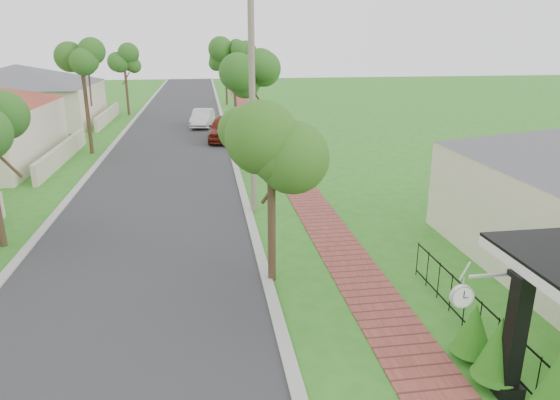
{
  "coord_description": "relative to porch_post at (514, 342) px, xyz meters",
  "views": [
    {
      "loc": [
        -0.86,
        -8.14,
        6.39
      ],
      "look_at": [
        1.41,
        6.86,
        1.5
      ],
      "focal_mm": 32.0,
      "sensor_mm": 36.0,
      "label": 1
    }
  ],
  "objects": [
    {
      "name": "hedge_row",
      "position": [
        -0.1,
        -1.06,
        -0.22
      ],
      "size": [
        0.92,
        4.55,
        2.22
      ],
      "color": "#1B5E12",
      "rests_on": "ground"
    },
    {
      "name": "far_house_grey",
      "position": [
        -19.52,
        35.0,
        1.22
      ],
      "size": [
        15.56,
        15.56,
        4.6
      ],
      "color": "beige",
      "rests_on": "ground"
    },
    {
      "name": "street_trees",
      "position": [
        -7.42,
        27.84,
        3.42
      ],
      "size": [
        10.7,
        37.65,
        5.89
      ],
      "color": "#382619",
      "rests_on": "ground"
    },
    {
      "name": "kerb_right",
      "position": [
        -3.9,
        21.0,
        -1.12
      ],
      "size": [
        0.3,
        120.0,
        0.1
      ],
      "primitive_type": "cube",
      "color": "#9E9E99",
      "rests_on": "ground"
    },
    {
      "name": "kerb_left",
      "position": [
        -11.2,
        21.0,
        -1.12
      ],
      "size": [
        0.3,
        120.0,
        0.1
      ],
      "primitive_type": "cube",
      "color": "#9E9E99",
      "rests_on": "ground"
    },
    {
      "name": "near_tree",
      "position": [
        -3.75,
        5.32,
        2.78
      ],
      "size": [
        1.91,
        1.91,
        4.91
      ],
      "color": "#382619",
      "rests_on": "ground"
    },
    {
      "name": "ground",
      "position": [
        -4.55,
        1.0,
        -1.12
      ],
      "size": [
        160.0,
        160.0,
        0.0
      ],
      "primitive_type": "plane",
      "color": "#28751B",
      "rests_on": "ground"
    },
    {
      "name": "road",
      "position": [
        -7.55,
        21.0,
        -1.12
      ],
      "size": [
        7.0,
        120.0,
        0.02
      ],
      "primitive_type": "cube",
      "color": "#28282B",
      "rests_on": "ground"
    },
    {
      "name": "station_clock",
      "position": [
        -0.87,
        0.4,
        0.83
      ],
      "size": [
        1.07,
        0.13,
        0.64
      ],
      "color": "silver",
      "rests_on": "ground"
    },
    {
      "name": "parked_car_red",
      "position": [
        -4.15,
        25.76,
        -0.31
      ],
      "size": [
        2.38,
        4.92,
        1.62
      ],
      "primitive_type": "imported",
      "rotation": [
        0.0,
        0.0,
        -0.1
      ],
      "color": "#5B190D",
      "rests_on": "ground"
    },
    {
      "name": "picket_fence",
      "position": [
        0.35,
        1.0,
        -0.59
      ],
      "size": [
        0.03,
        8.02,
        1.0
      ],
      "color": "black",
      "rests_on": "ground"
    },
    {
      "name": "parked_car_white",
      "position": [
        -5.55,
        31.46,
        -0.46
      ],
      "size": [
        1.98,
        4.19,
        1.33
      ],
      "primitive_type": "imported",
      "rotation": [
        0.0,
        0.0,
        -0.15
      ],
      "color": "silver",
      "rests_on": "ground"
    },
    {
      "name": "utility_pole",
      "position": [
        -3.65,
        11.25,
        3.34
      ],
      "size": [
        1.2,
        0.24,
        8.79
      ],
      "color": "gray",
      "rests_on": "ground"
    },
    {
      "name": "porch_post",
      "position": [
        0.0,
        0.0,
        0.0
      ],
      "size": [
        0.48,
        0.48,
        2.52
      ],
      "color": "black",
      "rests_on": "ground"
    },
    {
      "name": "sidewalk",
      "position": [
        -1.3,
        21.0,
        -1.12
      ],
      "size": [
        1.5,
        120.0,
        0.03
      ],
      "primitive_type": "cube",
      "color": "#98473C",
      "rests_on": "ground"
    }
  ]
}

